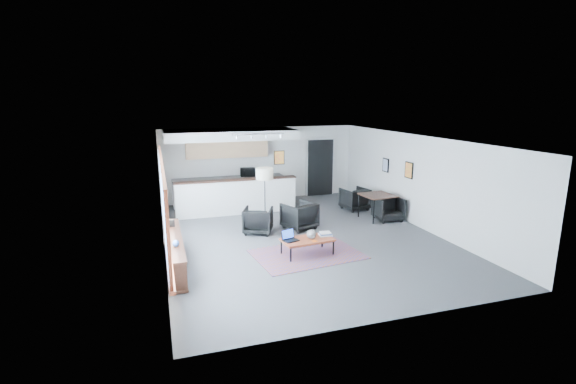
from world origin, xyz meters
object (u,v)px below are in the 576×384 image
object	(u,v)px
armchair_right	(299,214)
floor_lamp	(265,176)
coffee_table	(307,240)
ceramic_pot	(311,234)
dining_table	(378,197)
dining_chair_far	(355,199)
microwave	(248,171)
dining_chair_near	(388,210)
armchair_left	(258,219)
book_stack	(325,234)
laptop	(289,237)

from	to	relation	value
armchair_right	floor_lamp	world-z (taller)	floor_lamp
coffee_table	armchair_right	bearing A→B (deg)	70.12
ceramic_pot	dining_table	bearing A→B (deg)	36.23
dining_table	dining_chair_far	xyz separation A→B (m)	(-0.16, 1.20, -0.35)
ceramic_pot	microwave	world-z (taller)	microwave
floor_lamp	dining_chair_near	size ratio (longest dim) A/B	2.52
coffee_table	floor_lamp	size ratio (longest dim) A/B	0.73
dining_chair_near	floor_lamp	bearing A→B (deg)	175.70
armchair_right	floor_lamp	xyz separation A→B (m)	(-0.86, 0.49, 1.06)
armchair_left	book_stack	bearing A→B (deg)	145.68
dining_chair_far	ceramic_pot	bearing A→B (deg)	40.30
microwave	coffee_table	bearing A→B (deg)	-79.31
ceramic_pot	armchair_right	size ratio (longest dim) A/B	0.27
dining_chair_far	microwave	size ratio (longest dim) A/B	1.32
coffee_table	ceramic_pot	xyz separation A→B (m)	(0.09, -0.01, 0.14)
armchair_right	book_stack	bearing A→B (deg)	68.89
laptop	book_stack	bearing A→B (deg)	-15.77
floor_lamp	dining_chair_far	bearing A→B (deg)	15.50
armchair_right	dining_chair_far	distance (m)	2.80
dining_table	microwave	xyz separation A→B (m)	(-3.29, 3.26, 0.41)
armchair_left	armchair_right	xyz separation A→B (m)	(1.19, 0.01, 0.03)
coffee_table	microwave	world-z (taller)	microwave
coffee_table	dining_chair_near	world-z (taller)	dining_chair_near
book_stack	dining_chair_far	xyz separation A→B (m)	(2.41, 3.26, -0.09)
book_stack	armchair_right	distance (m)	1.86
book_stack	floor_lamp	xyz separation A→B (m)	(-0.88, 2.35, 1.05)
ceramic_pot	dining_chair_far	distance (m)	4.39
coffee_table	laptop	distance (m)	0.44
laptop	dining_chair_near	xyz separation A→B (m)	(3.72, 1.85, -0.12)
book_stack	dining_chair_near	bearing A→B (deg)	32.86
laptop	microwave	xyz separation A→B (m)	(0.19, 5.37, 0.64)
coffee_table	dining_chair_far	xyz separation A→B (m)	(2.90, 3.36, -0.02)
microwave	dining_table	bearing A→B (deg)	-36.51
coffee_table	dining_chair_far	distance (m)	4.44
dining_table	microwave	size ratio (longest dim) A/B	1.91
ceramic_pot	dining_chair_near	xyz separation A→B (m)	(3.20, 1.92, -0.16)
ceramic_pot	dining_chair_far	world-z (taller)	dining_chair_far
armchair_right	laptop	bearing A→B (deg)	42.97
laptop	armchair_right	distance (m)	2.11
coffee_table	dining_table	bearing A→B (deg)	29.10
coffee_table	dining_chair_near	bearing A→B (deg)	23.90
laptop	microwave	world-z (taller)	microwave
dining_table	dining_chair_far	size ratio (longest dim) A/B	1.45
laptop	armchair_left	world-z (taller)	armchair_left
laptop	dining_chair_near	bearing A→B (deg)	7.87
dining_table	dining_chair_near	xyz separation A→B (m)	(0.24, -0.26, -0.36)
ceramic_pot	dining_chair_near	bearing A→B (deg)	30.91
ceramic_pot	dining_table	xyz separation A→B (m)	(2.96, 2.17, 0.19)
armchair_left	floor_lamp	xyz separation A→B (m)	(0.33, 0.50, 1.09)
dining_chair_far	book_stack	bearing A→B (deg)	43.67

